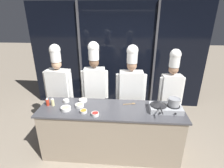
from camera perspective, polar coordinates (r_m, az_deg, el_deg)
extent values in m
plane|color=gray|center=(3.55, -0.34, -20.99)|extent=(24.00, 24.00, 0.00)
cube|color=black|center=(4.61, 1.62, 8.71)|extent=(4.52, 0.04, 2.70)
cube|color=#47474C|center=(4.71, -10.31, 8.66)|extent=(0.05, 0.05, 2.70)
cube|color=#47474C|center=(4.62, 13.70, 8.12)|extent=(0.05, 0.05, 2.70)
cube|color=gray|center=(3.26, -0.35, -15.28)|extent=(2.39, 0.67, 0.89)
cube|color=#47474C|center=(3.00, -0.38, -8.28)|extent=(2.46, 0.70, 0.03)
cube|color=#B2B5BA|center=(3.05, 17.09, -7.55)|extent=(0.52, 0.31, 0.09)
cylinder|color=black|center=(3.00, 14.95, -6.73)|extent=(0.21, 0.21, 0.01)
cylinder|color=black|center=(2.89, 15.39, -9.15)|extent=(0.03, 0.01, 0.03)
cylinder|color=black|center=(3.06, 19.40, -6.74)|extent=(0.21, 0.21, 0.01)
cylinder|color=black|center=(2.95, 20.03, -9.12)|extent=(0.03, 0.01, 0.03)
cylinder|color=#232326|center=(3.00, 14.97, -6.56)|extent=(0.26, 0.26, 0.01)
cone|color=#232326|center=(2.99, 15.01, -6.19)|extent=(0.27, 0.27, 0.05)
cylinder|color=black|center=(2.79, 15.82, -8.27)|extent=(0.02, 0.21, 0.02)
cylinder|color=#93969B|center=(3.03, 19.57, -5.60)|extent=(0.18, 0.18, 0.13)
torus|color=#93969B|center=(3.00, 19.72, -4.54)|extent=(0.18, 0.18, 0.01)
torus|color=#93969B|center=(2.98, 17.79, -4.91)|extent=(0.01, 0.05, 0.05)
torus|color=#93969B|center=(3.04, 21.51, -4.94)|extent=(0.01, 0.05, 0.05)
cylinder|color=red|center=(3.26, -20.31, -5.62)|extent=(0.05, 0.05, 0.12)
cone|color=white|center=(3.23, -20.49, -4.42)|extent=(0.05, 0.05, 0.03)
cylinder|color=beige|center=(3.22, -18.80, -5.72)|extent=(0.06, 0.06, 0.12)
cone|color=white|center=(3.19, -18.97, -4.46)|extent=(0.05, 0.05, 0.03)
cylinder|color=white|center=(3.04, -14.83, -7.78)|extent=(0.17, 0.17, 0.05)
torus|color=white|center=(3.03, -14.87, -7.37)|extent=(0.17, 0.17, 0.01)
cylinder|color=#EAA893|center=(3.04, -14.85, -7.56)|extent=(0.14, 0.14, 0.03)
cylinder|color=white|center=(3.09, -10.54, -6.91)|extent=(0.15, 0.15, 0.04)
torus|color=white|center=(3.08, -10.57, -6.55)|extent=(0.15, 0.15, 0.01)
cylinder|color=#E0C689|center=(3.09, -10.55, -6.72)|extent=(0.12, 0.12, 0.02)
cylinder|color=white|center=(2.81, -5.51, -9.79)|extent=(0.12, 0.12, 0.05)
torus|color=white|center=(2.80, -5.53, -9.39)|extent=(0.12, 0.12, 0.01)
cylinder|color=red|center=(2.81, -5.52, -9.57)|extent=(0.10, 0.10, 0.03)
cylinder|color=white|center=(2.91, -9.28, -8.84)|extent=(0.11, 0.11, 0.04)
torus|color=white|center=(2.90, -9.31, -8.49)|extent=(0.12, 0.12, 0.01)
cylinder|color=orange|center=(2.90, -9.29, -8.65)|extent=(0.09, 0.09, 0.02)
cylinder|color=white|center=(3.29, -14.70, -5.34)|extent=(0.11, 0.11, 0.05)
torus|color=white|center=(3.28, -14.74, -4.97)|extent=(0.11, 0.11, 0.01)
cylinder|color=silver|center=(3.29, -14.72, -5.15)|extent=(0.09, 0.09, 0.03)
cylinder|color=white|center=(3.26, -9.46, -5.31)|extent=(0.15, 0.15, 0.04)
torus|color=white|center=(3.25, -9.48, -5.02)|extent=(0.15, 0.15, 0.01)
cylinder|color=beige|center=(3.25, -9.47, -5.15)|extent=(0.12, 0.12, 0.02)
cube|color=olive|center=(3.13, 4.99, -6.55)|extent=(0.15, 0.05, 0.01)
ellipsoid|color=olive|center=(3.16, 7.00, -6.33)|extent=(0.08, 0.06, 0.02)
cylinder|color=#2D3856|center=(3.91, -14.09, -9.96)|extent=(0.12, 0.12, 0.78)
cylinder|color=#2D3856|center=(4.02, -17.35, -9.42)|extent=(0.12, 0.12, 0.78)
cube|color=white|center=(3.65, -16.88, -0.29)|extent=(0.48, 0.29, 0.63)
cylinder|color=white|center=(3.52, -13.46, -1.15)|extent=(0.09, 0.09, 0.58)
cylinder|color=white|center=(3.76, -20.53, -0.47)|extent=(0.09, 0.09, 0.58)
sphere|color=tan|center=(3.52, -17.66, 6.18)|extent=(0.19, 0.19, 0.19)
cylinder|color=white|center=(3.48, -17.98, 8.78)|extent=(0.19, 0.19, 0.23)
sphere|color=white|center=(3.46, -18.20, 10.60)|extent=(0.21, 0.21, 0.21)
cylinder|color=#2D3856|center=(3.86, -3.54, -9.62)|extent=(0.11, 0.11, 0.79)
cylinder|color=#2D3856|center=(3.88, -6.88, -9.62)|extent=(0.11, 0.11, 0.79)
cube|color=white|center=(3.54, -5.61, 0.21)|extent=(0.43, 0.25, 0.64)
cylinder|color=white|center=(3.51, -1.93, -0.18)|extent=(0.08, 0.08, 0.59)
cylinder|color=white|center=(3.54, -9.31, -0.25)|extent=(0.08, 0.08, 0.59)
sphere|color=brown|center=(3.40, -5.89, 7.03)|extent=(0.19, 0.19, 0.19)
cylinder|color=white|center=(3.36, -6.00, 9.87)|extent=(0.20, 0.20, 0.24)
sphere|color=white|center=(3.34, -6.09, 11.89)|extent=(0.21, 0.21, 0.21)
cylinder|color=#4C4C51|center=(3.76, 7.61, -10.84)|extent=(0.11, 0.11, 0.78)
cylinder|color=#4C4C51|center=(3.75, 3.84, -10.82)|extent=(0.11, 0.11, 0.78)
cube|color=white|center=(3.42, 6.18, -0.91)|extent=(0.45, 0.24, 0.63)
cylinder|color=white|center=(3.42, 10.34, -1.51)|extent=(0.09, 0.09, 0.58)
cylinder|color=white|center=(3.39, 2.01, -1.38)|extent=(0.09, 0.09, 0.58)
sphere|color=#A87A5B|center=(3.28, 6.49, 6.02)|extent=(0.19, 0.19, 0.19)
cylinder|color=white|center=(3.23, 6.61, 8.83)|extent=(0.19, 0.19, 0.23)
sphere|color=white|center=(3.21, 6.71, 10.81)|extent=(0.21, 0.21, 0.21)
cylinder|color=#2D3856|center=(3.91, 18.80, -10.83)|extent=(0.10, 0.10, 0.75)
cylinder|color=#2D3856|center=(3.85, 15.93, -11.03)|extent=(0.10, 0.10, 0.75)
cube|color=white|center=(3.57, 18.61, -1.80)|extent=(0.38, 0.22, 0.60)
cylinder|color=white|center=(3.62, 21.78, -2.11)|extent=(0.07, 0.07, 0.56)
cylinder|color=white|center=(3.48, 15.56, -2.24)|extent=(0.07, 0.07, 0.56)
sphere|color=#A87A5B|center=(3.43, 19.45, 4.51)|extent=(0.18, 0.18, 0.18)
cylinder|color=white|center=(3.38, 19.80, 7.15)|extent=(0.19, 0.19, 0.23)
sphere|color=white|center=(3.36, 20.06, 9.04)|extent=(0.20, 0.20, 0.20)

